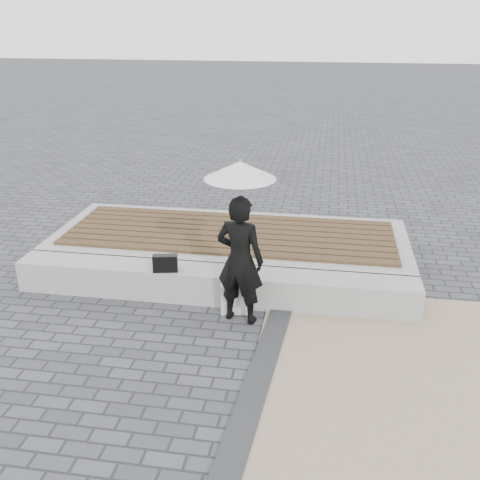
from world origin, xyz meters
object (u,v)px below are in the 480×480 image
Objects in this scene: handbag at (165,263)px; canvas_tote at (236,298)px; woman at (240,260)px; parasol at (240,170)px; seating_ledge at (213,284)px.

handbag is 0.96m from canvas_tote.
parasol is (0.00, 0.00, 1.04)m from woman.
parasol is 3.27× the size of handbag.
canvas_tote is (-0.08, 0.15, -0.57)m from woman.
seating_ledge is 1.71m from parasol.
woman is 5.03× the size of handbag.
seating_ledge is 5.09× the size of parasol.
canvas_tote is at bearing -50.93° from woman.
woman is at bearing -90.00° from parasol.
parasol is 1.64m from handbag.
handbag is 0.81× the size of canvas_tote.
woman is 1.05m from handbag.
woman is 0.60m from canvas_tote.
seating_ledge is at bearing -35.00° from woman.
woman is 1.54× the size of parasol.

